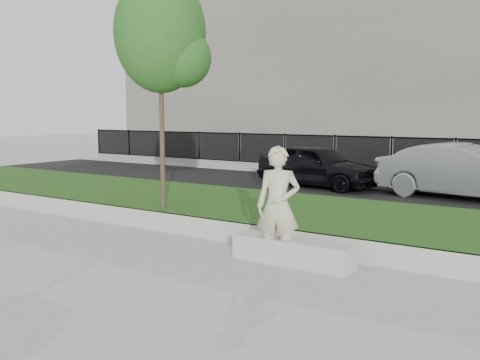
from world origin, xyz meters
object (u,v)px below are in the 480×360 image
Objects in this scene: man at (278,206)px; car_silver at (464,172)px; stone_bench at (292,251)px; young_tree at (164,37)px; car_dark at (318,166)px; book at (287,236)px.

man is 8.53m from car_silver.
young_tree reaches higher than stone_bench.
car_dark is 4.49m from car_silver.
stone_bench is at bearing -18.06° from young_tree.
book is at bearing 179.25° from car_silver.
car_dark is at bearing 97.51° from car_silver.
man is 0.47× the size of car_dark.
young_tree is 7.80m from car_dark.
stone_bench is 9.00m from car_dark.
man is at bearing -150.45° from car_dark.
stone_bench is 8.67× the size of book.
young_tree is at bearing 153.34° from car_silver.
car_silver is (1.18, 8.18, 0.39)m from book.
car_silver is at bearing -81.63° from car_dark.
book is 8.83m from car_dark.
book is (0.03, 0.26, -0.53)m from man.
young_tree is at bearing 140.69° from man.
car_dark reaches higher than book.
stone_bench is 0.43× the size of car_silver.
man reaches higher than stone_bench.
stone_bench is at bearing 20.10° from man.
young_tree is (-3.58, 1.38, 3.08)m from man.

